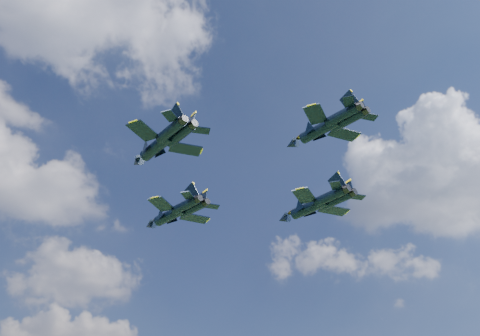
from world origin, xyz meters
name	(u,v)px	position (x,y,z in m)	size (l,w,h in m)	color
jet_lead	(169,216)	(-11.92, 18.30, 62.16)	(12.66, 17.45, 4.12)	black
jet_left	(155,147)	(-20.99, -1.50, 62.64)	(12.27, 16.44, 3.87)	black
jet_right	(307,208)	(9.22, 4.41, 62.01)	(13.13, 17.87, 4.21)	black
jet_slot	(317,131)	(-0.48, -14.10, 63.92)	(11.04, 15.15, 3.57)	black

